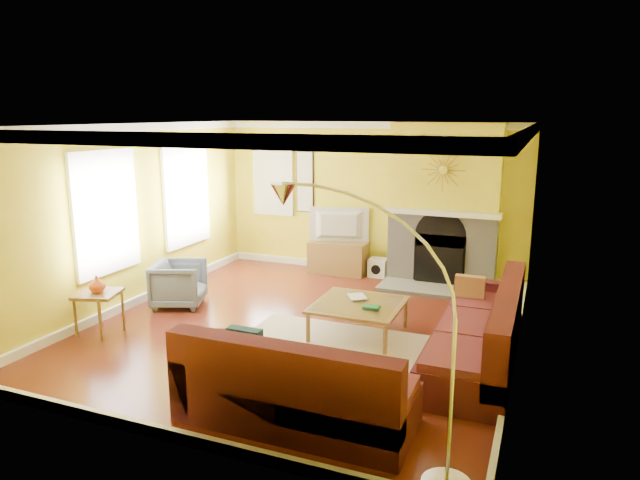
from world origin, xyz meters
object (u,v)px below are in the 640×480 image
at_px(sectional_sofa, 379,328).
at_px(media_console, 338,258).
at_px(side_table, 99,313).
at_px(coffee_table, 358,319).
at_px(armchair, 179,284).
at_px(arc_lamp, 371,338).

height_order(sectional_sofa, media_console, sectional_sofa).
bearing_deg(media_console, side_table, -115.68).
xyz_separation_m(coffee_table, armchair, (-2.87, 0.10, 0.12)).
distance_m(coffee_table, arc_lamp, 3.07).
xyz_separation_m(coffee_table, arc_lamp, (1.00, -2.75, 0.93)).
relative_size(media_console, arc_lamp, 0.45).
bearing_deg(armchair, coffee_table, -113.28).
xyz_separation_m(sectional_sofa, armchair, (-3.37, 0.89, -0.11)).
bearing_deg(arc_lamp, armchair, 143.58).
height_order(coffee_table, armchair, armchair).
xyz_separation_m(side_table, arc_lamp, (4.16, -1.51, 0.87)).
distance_m(sectional_sofa, coffee_table, 0.96).
xyz_separation_m(armchair, arc_lamp, (3.87, -2.85, 0.81)).
distance_m(coffee_table, media_console, 2.98).
height_order(coffee_table, arc_lamp, arc_lamp).
bearing_deg(sectional_sofa, coffee_table, 122.35).
bearing_deg(media_console, sectional_sofa, -63.02).
bearing_deg(media_console, coffee_table, -64.70).
bearing_deg(coffee_table, arc_lamp, -70.10).
height_order(armchair, arc_lamp, arc_lamp).
xyz_separation_m(armchair, side_table, (-0.29, -1.34, -0.06)).
bearing_deg(media_console, arc_lamp, -67.38).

